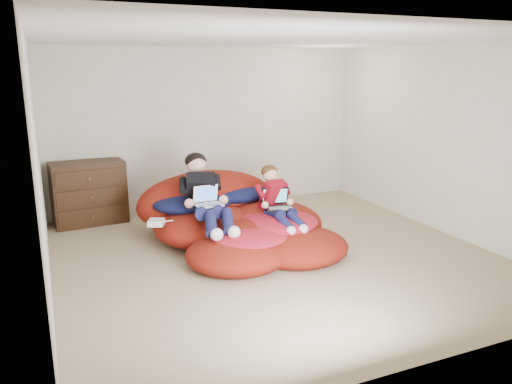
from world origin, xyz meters
The scene contains 9 objects.
room_shell centered at (0.00, 0.00, 0.22)m, with size 5.10×5.10×2.77m.
dresser centered at (-1.90, 2.23, 0.45)m, with size 1.04×0.61×0.90m.
beanbag_pile centered at (-0.25, 0.62, 0.26)m, with size 2.33×2.41×0.90m.
cream_pillow centered at (-0.77, 1.49, 0.62)m, with size 0.46×0.29×0.29m, color beige.
older_boy centered at (-0.68, 0.61, 0.71)m, with size 0.47×1.29×0.81m.
younger_boy centered at (0.18, 0.34, 0.62)m, with size 0.34×0.94×0.69m.
laptop_white centered at (-0.68, 0.50, 0.64)m, with size 0.33×0.29×0.23m.
laptop_black centered at (0.18, 0.31, 0.56)m, with size 0.39×0.40×0.24m.
power_adapter centered at (-1.30, 0.54, 0.42)m, with size 0.18×0.18×0.07m, color white.
Camera 1 is at (-2.44, -5.08, 2.20)m, focal length 35.00 mm.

